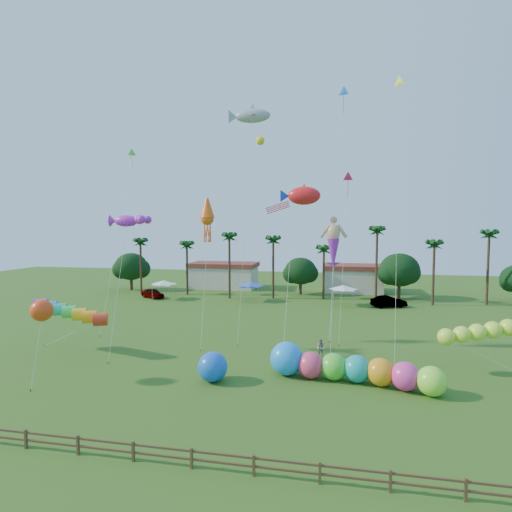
% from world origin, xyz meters
% --- Properties ---
extents(ground, '(160.00, 160.00, 0.00)m').
position_xyz_m(ground, '(0.00, 0.00, 0.00)').
color(ground, '#285116').
rests_on(ground, ground).
extents(tree_line, '(69.46, 8.91, 11.00)m').
position_xyz_m(tree_line, '(3.57, 44.00, 4.28)').
color(tree_line, '#3A2819').
rests_on(tree_line, ground).
extents(buildings_row, '(35.00, 7.00, 4.00)m').
position_xyz_m(buildings_row, '(-3.09, 50.00, 2.00)').
color(buildings_row, beige).
rests_on(buildings_row, ground).
extents(tent_row, '(31.00, 4.00, 0.60)m').
position_xyz_m(tent_row, '(-6.00, 36.33, 2.75)').
color(tent_row, white).
rests_on(tent_row, ground).
extents(fence, '(36.12, 0.12, 1.00)m').
position_xyz_m(fence, '(0.00, -6.00, 0.61)').
color(fence, brown).
rests_on(fence, ground).
extents(car_a, '(4.79, 3.79, 1.53)m').
position_xyz_m(car_a, '(-22.36, 36.79, 0.76)').
color(car_a, '#4C4C54').
rests_on(car_a, ground).
extents(car_b, '(5.25, 3.36, 1.63)m').
position_xyz_m(car_b, '(14.41, 36.09, 0.82)').
color(car_b, '#4C4C54').
rests_on(car_b, ground).
extents(spectator_b, '(0.96, 0.87, 1.62)m').
position_xyz_m(spectator_b, '(5.48, 11.78, 0.81)').
color(spectator_b, gray).
rests_on(spectator_b, ground).
extents(caterpillar_inflatable, '(12.60, 4.50, 2.57)m').
position_xyz_m(caterpillar_inflatable, '(7.49, 6.25, 1.08)').
color(caterpillar_inflatable, '#E23B63').
rests_on(caterpillar_inflatable, ground).
extents(blue_ball, '(2.22, 2.22, 2.22)m').
position_xyz_m(blue_ball, '(-2.21, 4.52, 1.11)').
color(blue_ball, blue).
rests_on(blue_ball, ground).
extents(rainbow_tube, '(9.41, 3.58, 3.94)m').
position_xyz_m(rainbow_tube, '(-15.58, 8.02, 3.37)').
color(rainbow_tube, red).
rests_on(rainbow_tube, ground).
extents(green_worm, '(9.69, 2.38, 3.72)m').
position_xyz_m(green_worm, '(15.16, 9.46, 2.94)').
color(green_worm, '#C2F536').
rests_on(green_worm, ground).
extents(orange_ball_kite, '(1.89, 2.87, 6.13)m').
position_xyz_m(orange_ball_kite, '(-14.58, 2.25, 5.32)').
color(orange_ball_kite, '#F24213').
rests_on(orange_ball_kite, ground).
extents(merman_kite, '(2.11, 4.27, 12.06)m').
position_xyz_m(merman_kite, '(6.46, 15.60, 9.74)').
color(merman_kite, tan).
rests_on(merman_kite, ground).
extents(fish_kite, '(4.90, 7.19, 15.44)m').
position_xyz_m(fish_kite, '(3.65, 15.38, 14.46)').
color(fish_kite, red).
rests_on(fish_kite, ground).
extents(shark_kite, '(5.36, 6.94, 24.04)m').
position_xyz_m(shark_kite, '(-2.04, 18.69, 23.13)').
color(shark_kite, '#9299A0').
rests_on(shark_kite, ground).
extents(squid_kite, '(1.71, 4.33, 14.41)m').
position_xyz_m(squid_kite, '(-5.86, 14.82, 12.31)').
color(squid_kite, '#FF5B14').
rests_on(squid_kite, ground).
extents(lobster_kite, '(4.02, 5.29, 12.80)m').
position_xyz_m(lobster_kite, '(-12.29, 10.60, 12.03)').
color(lobster_kite, '#BD28C8').
rests_on(lobster_kite, ground).
extents(delta_kite_red, '(1.48, 5.22, 17.35)m').
position_xyz_m(delta_kite_red, '(7.88, 20.32, 16.48)').
color(delta_kite_red, '#DC184B').
rests_on(delta_kite_red, ground).
extents(delta_kite_yellow, '(1.04, 5.20, 24.90)m').
position_xyz_m(delta_kite_yellow, '(11.99, 14.82, 23.71)').
color(delta_kite_yellow, '#EAFF1A').
rests_on(delta_kite_yellow, ground).
extents(delta_kite_green, '(1.99, 5.38, 20.37)m').
position_xyz_m(delta_kite_green, '(-16.09, 18.89, 19.30)').
color(delta_kite_green, '#4DEA37').
rests_on(delta_kite_green, ground).
extents(delta_kite_blue, '(1.83, 4.92, 26.38)m').
position_xyz_m(delta_kite_blue, '(7.29, 20.84, 25.25)').
color(delta_kite_blue, blue).
rests_on(delta_kite_blue, ground).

